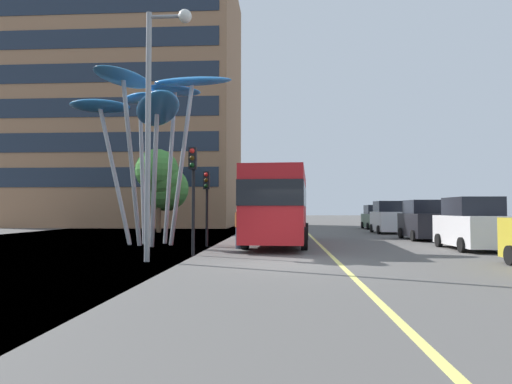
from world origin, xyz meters
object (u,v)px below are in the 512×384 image
(leaf_sculpture, at_px, (151,106))
(street_lamp, at_px, (157,102))
(traffic_light_kerb_far, at_px, (207,192))
(red_bus, at_px, (279,203))
(car_parked_far, at_px, (424,221))
(car_side_street, at_px, (388,218))
(car_far_side, at_px, (376,218))
(traffic_light_kerb_near, at_px, (193,178))
(pedestrian, at_px, (239,228))
(car_parked_mid, at_px, (472,225))

(leaf_sculpture, relative_size, street_lamp, 1.00)
(traffic_light_kerb_far, distance_m, street_lamp, 6.57)
(red_bus, distance_m, car_parked_far, 8.98)
(car_side_street, bearing_deg, car_parked_far, -86.80)
(car_parked_far, xyz_separation_m, car_far_side, (0.23, 14.02, -0.07))
(car_parked_far, height_order, street_lamp, street_lamp)
(traffic_light_kerb_near, distance_m, pedestrian, 3.92)
(pedestrian, bearing_deg, red_bus, 54.25)
(pedestrian, bearing_deg, traffic_light_kerb_near, -114.23)
(street_lamp, bearing_deg, car_parked_mid, 22.97)
(red_bus, relative_size, pedestrian, 5.84)
(traffic_light_kerb_near, bearing_deg, leaf_sculpture, 123.14)
(leaf_sculpture, distance_m, car_parked_far, 15.89)
(traffic_light_kerb_far, distance_m, car_side_street, 16.50)
(red_bus, xyz_separation_m, car_parked_far, (8.03, 3.89, -0.97))
(traffic_light_kerb_near, distance_m, car_far_side, 26.07)
(car_far_side, xyz_separation_m, street_lamp, (-12.16, -25.31, 4.23))
(traffic_light_kerb_near, bearing_deg, traffic_light_kerb_far, 92.61)
(car_parked_far, bearing_deg, street_lamp, -136.60)
(traffic_light_kerb_near, distance_m, street_lamp, 3.13)
(traffic_light_kerb_far, distance_m, car_far_side, 22.59)
(car_parked_mid, bearing_deg, red_bus, 164.40)
(red_bus, distance_m, car_far_side, 19.75)
(red_bus, height_order, leaf_sculpture, leaf_sculpture)
(traffic_light_kerb_far, relative_size, street_lamp, 0.41)
(car_parked_far, height_order, pedestrian, car_parked_far)
(street_lamp, bearing_deg, traffic_light_kerb_near, 67.38)
(car_side_street, bearing_deg, street_lamp, -122.37)
(car_far_side, distance_m, pedestrian, 22.61)
(leaf_sculpture, xyz_separation_m, street_lamp, (2.13, -6.40, -1.39))
(leaf_sculpture, xyz_separation_m, traffic_light_kerb_far, (2.74, -0.45, -4.11))
(traffic_light_kerb_near, relative_size, car_side_street, 0.99)
(traffic_light_kerb_near, height_order, traffic_light_kerb_far, traffic_light_kerb_near)
(traffic_light_kerb_far, relative_size, car_parked_mid, 0.80)
(red_bus, relative_size, car_parked_far, 2.51)
(red_bus, xyz_separation_m, car_parked_mid, (8.16, -2.28, -0.98))
(red_bus, bearing_deg, traffic_light_kerb_far, -156.26)
(red_bus, relative_size, street_lamp, 1.26)
(street_lamp, bearing_deg, traffic_light_kerb_far, 84.09)
(street_lamp, height_order, pedestrian, street_lamp)
(traffic_light_kerb_far, bearing_deg, car_parked_far, 25.25)
(car_parked_far, bearing_deg, traffic_light_kerb_far, -154.75)
(car_parked_mid, distance_m, car_parked_far, 6.17)
(car_parked_mid, bearing_deg, car_far_side, 89.74)
(car_parked_far, relative_size, street_lamp, 0.50)
(traffic_light_kerb_near, relative_size, pedestrian, 2.23)
(traffic_light_kerb_near, xyz_separation_m, car_parked_far, (11.14, 9.37, -1.82))
(car_parked_mid, xyz_separation_m, car_side_street, (-0.52, 13.11, 0.04))
(car_parked_far, distance_m, pedestrian, 11.59)
(leaf_sculpture, bearing_deg, traffic_light_kerb_near, -56.86)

